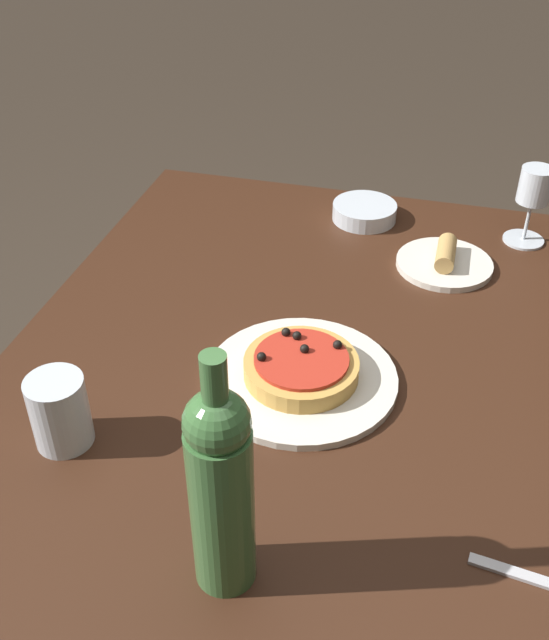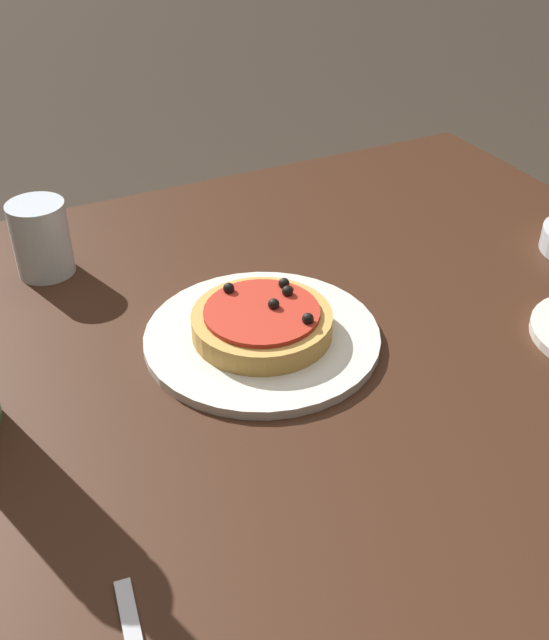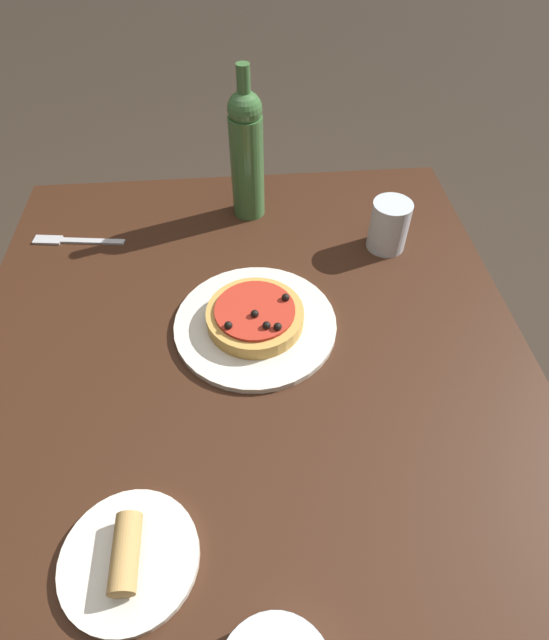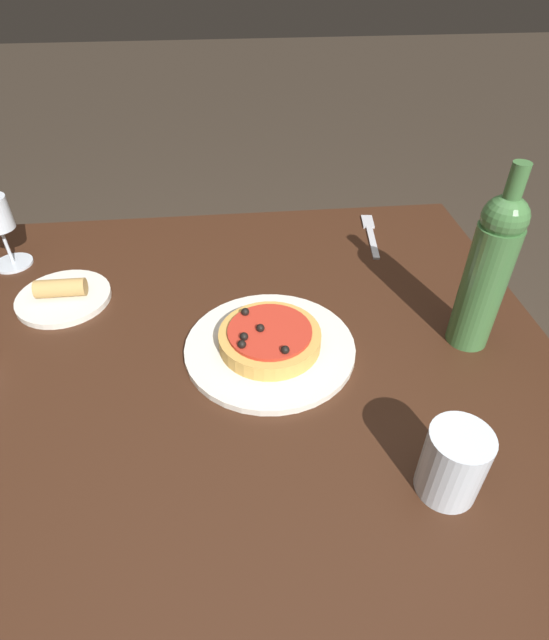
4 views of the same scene
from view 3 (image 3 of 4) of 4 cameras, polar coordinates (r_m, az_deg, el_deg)
name	(u,v)px [view 3 (image 3 of 4)]	position (r m, az deg, el deg)	size (l,w,h in m)	color
ground_plane	(260,524)	(1.53, -1.69, -22.26)	(14.00, 14.00, 0.00)	#382D23
dining_table	(252,393)	(0.93, -2.61, -8.32)	(1.13, 0.97, 0.77)	#381E11
dinner_plate	(256,324)	(0.89, -2.09, -0.47)	(0.29, 0.29, 0.01)	silver
pizza	(256,316)	(0.87, -2.11, 0.49)	(0.17, 0.17, 0.05)	gold
wine_bottle	(248,153)	(1.07, -3.10, 18.50)	(0.07, 0.07, 0.32)	#3D6B38
water_cup	(390,226)	(1.05, 13.04, 10.47)	(0.08, 0.08, 0.10)	silver
fork	(74,241)	(1.14, -21.97, 8.41)	(0.05, 0.19, 0.00)	#B7B7BC
side_plate	(130,557)	(0.71, -16.18, -24.61)	(0.18, 0.18, 0.05)	silver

